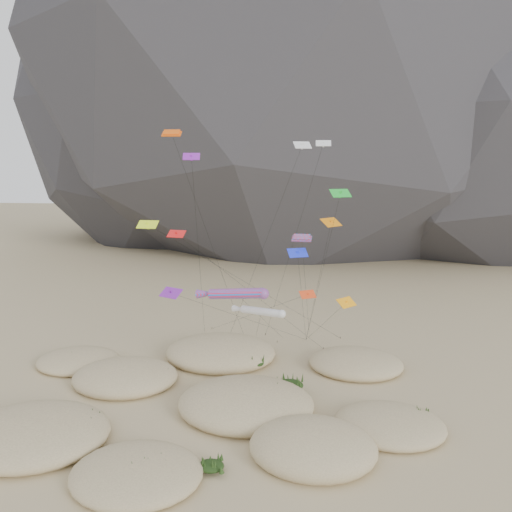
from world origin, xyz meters
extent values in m
plane|color=#CCB789|center=(0.00, 0.00, 0.00)|extent=(500.00, 500.00, 0.00)
ellipsoid|color=black|center=(8.00, 115.00, 60.00)|extent=(191.54, 147.29, 156.00)
ellipsoid|color=#2B2B30|center=(-37.00, 123.00, 44.00)|extent=(136.20, 127.83, 116.00)
ellipsoid|color=black|center=(56.00, 110.00, 38.00)|extent=(130.55, 126.41, 100.00)
ellipsoid|color=#CCB789|center=(-17.41, -5.72, 0.74)|extent=(14.38, 12.22, 3.28)
ellipsoid|color=#CCB789|center=(-5.78, -10.14, 0.55)|extent=(11.10, 9.43, 2.46)
ellipsoid|color=#CCB789|center=(8.65, -4.92, 0.81)|extent=(11.48, 9.76, 3.60)
ellipsoid|color=#CCB789|center=(-13.57, 7.50, 0.69)|extent=(12.52, 10.64, 3.06)
ellipsoid|color=#CCB789|center=(1.60, 2.40, 0.81)|extent=(14.42, 12.26, 3.58)
ellipsoid|color=#CCB789|center=(16.09, 0.34, 0.52)|extent=(10.84, 9.21, 2.31)
ellipsoid|color=#CCB789|center=(-3.71, 16.12, 0.82)|extent=(14.69, 12.48, 3.64)
ellipsoid|color=#CCB789|center=(13.95, 15.03, 0.62)|extent=(11.86, 10.08, 2.75)
ellipsoid|color=#CCB789|center=(-21.65, 11.97, 0.50)|extent=(10.64, 9.05, 2.20)
ellipsoid|color=black|center=(-18.86, -5.16, 0.90)|extent=(2.34, 2.00, 0.70)
ellipsoid|color=black|center=(-13.53, -3.25, 0.80)|extent=(2.47, 2.11, 0.74)
ellipsoid|color=black|center=(-4.57, -9.80, 0.60)|extent=(2.44, 2.09, 0.73)
ellipsoid|color=black|center=(0.09, -8.33, 0.50)|extent=(2.27, 1.94, 0.68)
ellipsoid|color=black|center=(9.07, -5.10, 1.00)|extent=(3.42, 2.92, 1.02)
ellipsoid|color=black|center=(6.64, -5.31, 0.80)|extent=(2.22, 1.90, 0.67)
ellipsoid|color=black|center=(-10.83, 6.49, 0.80)|extent=(2.84, 2.43, 0.85)
ellipsoid|color=black|center=(-9.39, 8.48, 0.70)|extent=(2.40, 2.05, 0.72)
ellipsoid|color=black|center=(3.21, 3.84, 1.10)|extent=(3.61, 3.09, 1.08)
ellipsoid|color=black|center=(5.99, 6.96, 1.00)|extent=(3.07, 2.63, 0.92)
ellipsoid|color=black|center=(-0.12, 1.60, 0.90)|extent=(2.26, 1.93, 0.68)
ellipsoid|color=black|center=(19.24, 2.64, 0.60)|extent=(2.03, 1.74, 0.61)
ellipsoid|color=black|center=(-2.72, 15.11, 1.00)|extent=(2.77, 2.37, 0.83)
ellipsoid|color=black|center=(1.26, 12.93, 0.90)|extent=(2.34, 2.01, 0.70)
ellipsoid|color=black|center=(14.11, 12.98, 0.70)|extent=(2.24, 1.92, 0.67)
ellipsoid|color=black|center=(11.53, 12.21, 0.60)|extent=(2.47, 2.12, 0.74)
ellipsoid|color=black|center=(-21.64, 12.20, 0.50)|extent=(2.20, 1.88, 0.66)
ellipsoid|color=black|center=(-21.26, 9.56, 0.40)|extent=(1.97, 1.69, 0.59)
cylinder|color=#3F2D1E|center=(-3.81, 19.87, 0.15)|extent=(0.08, 0.08, 0.30)
cylinder|color=#3F2D1E|center=(1.36, 25.76, 0.15)|extent=(0.08, 0.08, 0.30)
cylinder|color=#3F2D1E|center=(3.35, 22.82, 0.15)|extent=(0.08, 0.08, 0.30)
cylinder|color=#3F2D1E|center=(7.49, 24.44, 0.15)|extent=(0.08, 0.08, 0.30)
cylinder|color=#3F2D1E|center=(9.99, 20.98, 0.15)|extent=(0.08, 0.08, 0.30)
cylinder|color=#3F2D1E|center=(-7.26, 27.52, 0.15)|extent=(0.08, 0.08, 0.30)
cylinder|color=#3F2D1E|center=(12.56, 25.59, 0.15)|extent=(0.08, 0.08, 0.30)
cylinder|color=#3F2D1E|center=(-7.48, 23.58, 0.15)|extent=(0.08, 0.08, 0.30)
cylinder|color=#FF1A39|center=(-0.24, 8.04, 11.19)|extent=(6.64, 2.49, 1.85)
sphere|color=#FF1A39|center=(2.92, 7.38, 11.45)|extent=(1.24, 1.24, 1.24)
cone|color=#FF1A39|center=(-3.71, 8.76, 10.87)|extent=(2.84, 1.59, 1.33)
cylinder|color=black|center=(1.89, 16.51, 5.60)|extent=(4.28, 16.97, 11.21)
cylinder|color=silver|center=(2.65, 8.03, 9.19)|extent=(5.19, 3.43, 1.24)
sphere|color=silver|center=(5.01, 6.70, 9.41)|extent=(0.91, 0.91, 0.91)
cone|color=silver|center=(0.05, 9.49, 8.92)|extent=(2.31, 1.76, 0.93)
cylinder|color=black|center=(1.30, 16.65, 4.60)|extent=(2.72, 17.25, 9.22)
cube|color=#E7520C|center=(-8.16, 11.51, 28.96)|extent=(2.23, 0.92, 0.68)
cube|color=#E7520C|center=(-8.16, 11.51, 29.13)|extent=(1.89, 0.72, 0.66)
cylinder|color=black|center=(-4.75, 17.42, 14.48)|extent=(6.84, 11.86, 28.97)
cube|color=red|center=(7.00, 8.69, 17.49)|extent=(2.23, 1.09, 0.61)
cube|color=red|center=(7.00, 8.69, 17.68)|extent=(1.89, 0.88, 0.60)
cylinder|color=black|center=(7.45, 18.18, 8.74)|extent=(0.94, 19.00, 17.51)
cube|color=silver|center=(9.17, 13.18, 27.89)|extent=(1.76, 0.94, 0.70)
cube|color=silver|center=(9.17, 13.18, 27.74)|extent=(0.22, 0.23, 0.59)
cylinder|color=black|center=(5.27, 19.47, 13.97)|extent=(7.84, 12.61, 27.85)
cube|color=purple|center=(-5.76, 10.90, 26.40)|extent=(2.06, 1.25, 0.81)
cube|color=purple|center=(-5.76, 10.90, 26.25)|extent=(0.27, 0.31, 0.65)
cylinder|color=black|center=(-6.62, 17.24, 13.22)|extent=(1.75, 12.70, 26.36)
cube|color=orange|center=(12.01, 7.53, 10.71)|extent=(2.35, 2.37, 0.83)
cube|color=orange|center=(12.01, 7.53, 10.56)|extent=(0.36, 0.36, 0.75)
cylinder|color=black|center=(9.75, 15.99, 5.38)|extent=(4.54, 16.93, 10.68)
cube|color=#1A2EE5|center=(6.60, 7.61, 16.10)|extent=(2.41, 1.83, 0.86)
cube|color=#1A2EE5|center=(6.60, 7.61, 15.95)|extent=(0.34, 0.35, 0.73)
cylinder|color=black|center=(7.05, 16.03, 8.07)|extent=(0.92, 16.85, 16.06)
cube|color=red|center=(-7.98, 11.58, 17.36)|extent=(2.29, 1.48, 0.77)
cube|color=red|center=(-7.98, 11.58, 17.21)|extent=(0.29, 0.26, 0.73)
cylinder|color=black|center=(1.00, 16.28, 8.70)|extent=(17.99, 9.43, 17.33)
cube|color=purple|center=(-7.65, 7.47, 11.20)|extent=(2.86, 2.31, 0.89)
cube|color=purple|center=(-7.65, 7.47, 11.05)|extent=(0.37, 0.34, 0.87)
cylinder|color=black|center=(-0.08, 15.96, 5.63)|extent=(15.17, 17.00, 11.17)
cube|color=#DBFF1A|center=(-11.66, 12.08, 18.36)|extent=(2.54, 1.46, 0.86)
cube|color=#DBFF1A|center=(-11.66, 12.08, 18.21)|extent=(0.31, 0.24, 0.86)
cylinder|color=black|center=(0.45, 18.84, 9.21)|extent=(24.24, 13.53, 18.33)
cube|color=red|center=(7.80, 5.26, 12.10)|extent=(1.91, 1.55, 0.70)
cube|color=red|center=(7.80, 5.26, 11.95)|extent=(0.29, 0.30, 0.58)
cylinder|color=black|center=(0.27, 16.39, 6.08)|extent=(15.09, 22.28, 12.07)
cube|color=green|center=(11.23, 12.37, 22.27)|extent=(2.65, 2.08, 0.90)
cube|color=green|center=(11.23, 12.37, 22.12)|extent=(0.37, 0.36, 0.80)
cylinder|color=black|center=(9.36, 18.41, 11.16)|extent=(3.77, 12.10, 22.23)
cube|color=orange|center=(10.35, 15.23, 18.56)|extent=(2.81, 2.88, 0.95)
cube|color=orange|center=(10.35, 15.23, 18.41)|extent=(0.40, 0.41, 0.91)
cylinder|color=black|center=(8.92, 19.83, 9.31)|extent=(2.89, 9.25, 18.52)
cube|color=silver|center=(6.67, 17.02, 27.81)|extent=(2.36, 1.78, 0.88)
cube|color=silver|center=(6.67, 17.02, 27.66)|extent=(0.35, 0.37, 0.71)
cylinder|color=black|center=(1.43, 18.45, 13.93)|extent=(10.51, 2.87, 27.77)
camera|label=1|loc=(8.35, -45.72, 25.85)|focal=35.00mm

